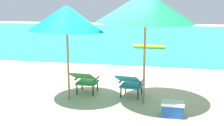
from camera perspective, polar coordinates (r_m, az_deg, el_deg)
name	(u,v)px	position (r m, az deg, el deg)	size (l,w,h in m)	color
ground_plane	(129,63)	(11.19, 3.53, 0.06)	(40.00, 40.00, 0.00)	#CCB78E
ocean_band	(146,37)	(19.51, 6.95, 5.32)	(40.00, 18.00, 0.01)	#28B2B7
swim_buoy	(149,47)	(14.66, 7.50, 3.32)	(0.18, 0.18, 1.60)	yellow
lounge_chair_left	(85,80)	(7.34, -5.44, -3.37)	(0.56, 0.89, 0.68)	#338E3D
lounge_chair_right	(130,83)	(7.06, 3.62, -3.99)	(0.63, 0.93, 0.68)	teal
beach_umbrella_left	(67,18)	(6.76, -9.16, 8.92)	(2.45, 2.46, 2.35)	olive
beach_umbrella_right	(146,7)	(6.42, 6.82, 11.13)	(2.83, 2.82, 2.62)	olive
cooler_box	(173,109)	(6.18, 12.16, -9.04)	(0.48, 0.34, 0.32)	#194CA5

